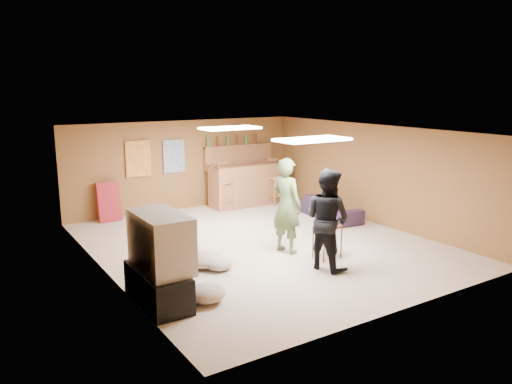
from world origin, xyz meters
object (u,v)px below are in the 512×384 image
person_black (327,219)px  tray_table (327,242)px  person_olive (286,205)px  sofa (331,208)px  bar_counter (248,184)px  tv_body (161,242)px

person_black → tray_table: size_ratio=2.88×
tray_table → person_black: bearing=-132.2°
person_olive → sofa: (2.29, 1.38, -0.64)m
bar_counter → person_black: size_ratio=1.18×
tv_body → sofa: 5.59m
person_black → sofa: 3.34m
tv_body → sofa: (5.07, 2.25, -0.66)m
tv_body → person_olive: person_olive is taller
sofa → tray_table: size_ratio=2.83×
person_black → tray_table: 0.75m
person_olive → person_black: person_olive is taller
bar_counter → tv_body: bearing=-133.0°
sofa → tray_table: 2.79m
tv_body → sofa: tv_body is taller
bar_counter → sofa: 2.40m
tv_body → person_olive: (2.78, 0.87, -0.02)m
bar_counter → person_black: 4.82m
bar_counter → sofa: bearing=-67.3°
tv_body → bar_counter: size_ratio=0.55×
tv_body → person_black: 2.86m
bar_counter → person_olive: person_olive is taller
tray_table → sofa: bearing=47.7°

